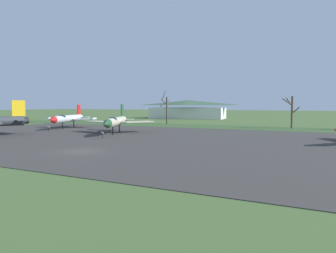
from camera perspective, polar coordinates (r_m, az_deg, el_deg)
name	(u,v)px	position (r m, az deg, el deg)	size (l,w,h in m)	color
ground_plane	(81,152)	(33.52, -15.81, -4.50)	(600.00, 600.00, 0.00)	#425B2D
asphalt_apron	(147,139)	(44.34, -3.90, -2.32)	(87.49, 45.09, 0.05)	#383533
grass_verge_strip	(212,127)	(70.32, 8.05, -0.05)	(147.49, 12.00, 0.06)	#344F28
jet_fighter_front_left	(68,118)	(68.37, -18.02, 1.43)	(10.60, 14.21, 5.01)	silver
info_placard_front_left	(49,128)	(61.45, -21.18, -0.31)	(0.57, 0.30, 0.93)	black
jet_fighter_rear_center	(116,121)	(53.46, -9.64, 0.94)	(11.62, 14.56, 5.04)	#B7B293
info_placard_rear_center	(102,134)	(45.64, -12.00, -1.41)	(0.63, 0.38, 1.03)	black
bare_tree_far_left	(166,108)	(79.27, -0.35, 3.43)	(2.59, 3.07, 8.64)	#42382D
bare_tree_left_of_center	(292,111)	(69.24, 21.86, 2.74)	(3.56, 3.57, 6.78)	brown
visitor_building	(188,110)	(116.00, 3.72, 3.13)	(29.68, 17.48, 6.80)	silver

